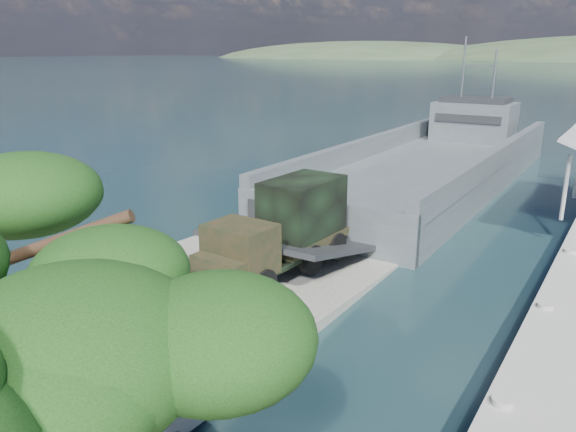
# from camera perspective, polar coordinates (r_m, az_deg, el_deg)

# --- Properties ---
(ground) EXTENTS (1400.00, 1400.00, 0.00)m
(ground) POSITION_cam_1_polar(r_m,az_deg,el_deg) (21.40, -9.72, -8.96)
(ground) COLOR #1A3A3E
(ground) RESTS_ON ground
(boat_ramp) EXTENTS (10.00, 18.00, 0.50)m
(boat_ramp) POSITION_cam_1_polar(r_m,az_deg,el_deg) (20.65, -11.63, -9.29)
(boat_ramp) COLOR gray
(boat_ramp) RESTS_ON ground
(shoreline_rocks) EXTENTS (3.20, 5.60, 0.90)m
(shoreline_rocks) POSITION_cam_1_polar(r_m,az_deg,el_deg) (25.98, -19.23, -4.99)
(shoreline_rocks) COLOR #555552
(shoreline_rocks) RESTS_ON ground
(landing_craft) EXTENTS (9.55, 37.20, 11.03)m
(landing_craft) POSITION_cam_1_polar(r_m,az_deg,el_deg) (40.29, 14.17, 4.26)
(landing_craft) COLOR #4A5357
(landing_craft) RESTS_ON ground
(military_truck) EXTENTS (2.86, 7.82, 3.57)m
(military_truck) POSITION_cam_1_polar(r_m,az_deg,el_deg) (22.30, -0.48, -1.34)
(military_truck) COLOR black
(military_truck) RESTS_ON boat_ramp
(soldier) EXTENTS (0.82, 0.70, 1.91)m
(soldier) POSITION_cam_1_polar(r_m,az_deg,el_deg) (23.13, -17.17, -3.60)
(soldier) COLOR black
(soldier) RESTS_ON boat_ramp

